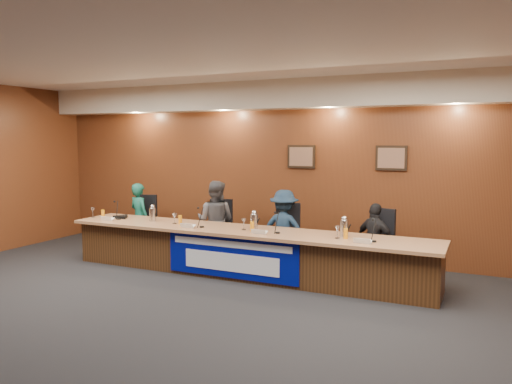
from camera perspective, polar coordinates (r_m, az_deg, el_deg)
floor at (r=6.15m, az=-11.83°, el=-14.68°), size 10.00×10.00×0.00m
ceiling at (r=5.85m, az=-12.53°, el=16.11°), size 10.00×8.00×0.04m
wall_back at (r=9.28m, az=2.93°, el=2.56°), size 10.00×0.04×3.20m
soffit at (r=9.07m, az=2.37°, el=11.02°), size 10.00×0.50×0.50m
dais_body at (r=8.01m, az=-1.47°, el=-7.03°), size 6.00×0.80×0.70m
dais_top at (r=7.89m, az=-1.64°, el=-4.46°), size 6.10×0.95×0.05m
banner at (r=7.65m, az=-2.87°, el=-7.45°), size 2.20×0.02×0.65m
banner_text_upper at (r=7.59m, az=-2.92°, el=-6.00°), size 2.00×0.01×0.10m
banner_text_lower at (r=7.65m, az=-2.91°, el=-8.05°), size 1.60×0.01×0.28m
wall_photo_left at (r=9.10m, az=5.21°, el=4.05°), size 0.52×0.04×0.42m
wall_photo_right at (r=8.69m, az=15.21°, el=3.77°), size 0.52×0.04×0.42m
panelist_a at (r=9.84m, az=-13.18°, el=-2.87°), size 0.56×0.46×1.33m
panelist_b at (r=8.90m, az=-4.66°, el=-3.31°), size 0.76×0.63×1.44m
panelist_c at (r=8.35m, az=3.23°, el=-4.30°), size 0.90×0.57×1.33m
panelist_d at (r=7.93m, az=13.46°, el=-5.52°), size 0.75×0.54×1.19m
office_chair_a at (r=9.95m, az=-12.79°, el=-3.85°), size 0.60×0.60×0.08m
office_chair_b at (r=9.03m, az=-4.33°, el=-4.71°), size 0.58×0.58×0.08m
office_chair_c at (r=8.47m, az=3.47°, el=-5.42°), size 0.58×0.58×0.08m
office_chair_d at (r=8.05m, az=13.58°, el=-6.19°), size 0.57×0.57×0.08m
nameplate_a at (r=9.09m, az=-16.77°, el=-2.87°), size 0.24×0.08×0.10m
microphone_a at (r=9.16m, az=-15.40°, el=-2.98°), size 0.07×0.07×0.02m
juice_glass_a at (r=9.41m, az=-17.10°, el=-2.40°), size 0.06×0.06×0.15m
water_glass_a at (r=9.51m, az=-18.14°, el=-2.25°), size 0.08×0.08×0.18m
nameplate_b at (r=8.07m, az=-7.93°, el=-3.77°), size 0.24×0.08×0.10m
microphone_b at (r=8.09m, az=-6.22°, el=-3.98°), size 0.07×0.07×0.02m
juice_glass_b at (r=8.43m, az=-8.65°, el=-3.15°), size 0.06×0.06×0.15m
water_glass_b at (r=8.48m, az=-9.31°, el=-3.01°), size 0.08×0.08×0.18m
nameplate_c at (r=7.47m, az=0.27°, el=-4.51°), size 0.24×0.08×0.10m
microphone_c at (r=7.55m, az=2.48°, el=-4.67°), size 0.07×0.07×0.02m
juice_glass_c at (r=7.70m, az=-0.46°, el=-3.96°), size 0.06×0.06×0.15m
water_glass_c at (r=7.82m, az=-1.41°, el=-3.70°), size 0.08×0.08×0.18m
nameplate_d at (r=6.96m, az=12.03°, el=-5.43°), size 0.24×0.08×0.10m
microphone_d at (r=7.11m, az=13.32°, el=-5.51°), size 0.07×0.07×0.02m
juice_glass_d at (r=7.24m, az=10.21°, el=-4.70°), size 0.06×0.06×0.15m
water_glass_d at (r=7.24m, az=9.30°, el=-4.56°), size 0.08×0.08×0.18m
carafe_left at (r=8.83m, az=-11.73°, el=-2.54°), size 0.12×0.12×0.23m
carafe_mid at (r=7.83m, az=-0.22°, el=-3.43°), size 0.12×0.12×0.25m
carafe_right at (r=7.38m, az=10.04°, el=-4.12°), size 0.12×0.12×0.24m
speakerphone at (r=9.28m, az=-15.09°, el=-2.76°), size 0.32×0.32×0.05m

